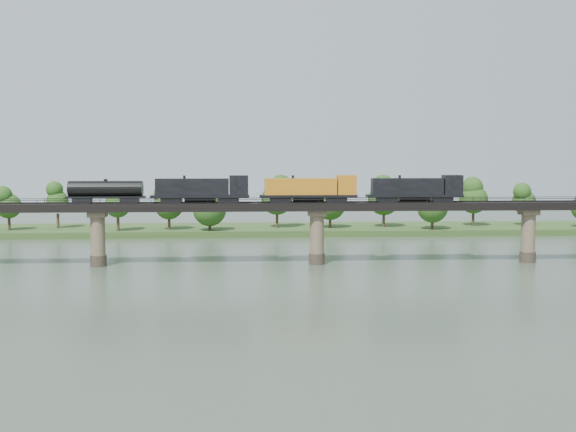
{
  "coord_description": "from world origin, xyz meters",
  "views": [
    {
      "loc": [
        -13.25,
        -102.04,
        20.18
      ],
      "look_at": [
        -5.36,
        30.0,
        9.0
      ],
      "focal_mm": 45.0,
      "sensor_mm": 36.0,
      "label": 1
    }
  ],
  "objects": [
    {
      "name": "far_treeline",
      "position": [
        -8.21,
        80.52,
        8.83
      ],
      "size": [
        289.06,
        17.54,
        13.6
      ],
      "color": "#382619",
      "rests_on": "far_bank"
    },
    {
      "name": "bridge",
      "position": [
        0.0,
        30.0,
        5.46
      ],
      "size": [
        236.0,
        30.0,
        11.5
      ],
      "color": "#473A2D",
      "rests_on": "ground"
    },
    {
      "name": "bridge_superstructure",
      "position": [
        0.0,
        30.0,
        11.79
      ],
      "size": [
        220.0,
        4.9,
        0.75
      ],
      "color": "black",
      "rests_on": "bridge"
    },
    {
      "name": "ground",
      "position": [
        0.0,
        0.0,
        0.0
      ],
      "size": [
        400.0,
        400.0,
        0.0
      ],
      "primitive_type": "plane",
      "color": "#374637",
      "rests_on": "ground"
    },
    {
      "name": "far_bank",
      "position": [
        0.0,
        85.0,
        0.8
      ],
      "size": [
        300.0,
        24.0,
        1.6
      ],
      "primitive_type": "cube",
      "color": "#2D4B1E",
      "rests_on": "ground"
    },
    {
      "name": "freight_train",
      "position": [
        -8.07,
        30.0,
        13.89
      ],
      "size": [
        72.64,
        2.83,
        5.0
      ],
      "color": "black",
      "rests_on": "bridge"
    }
  ]
}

